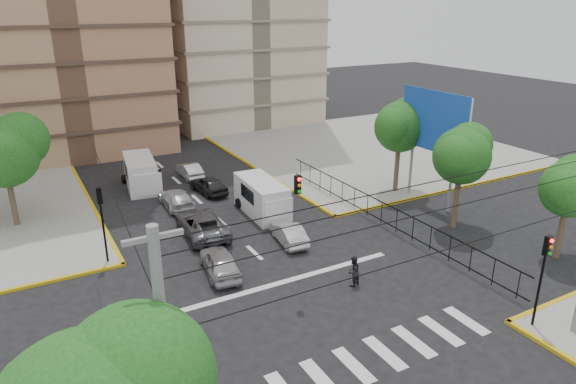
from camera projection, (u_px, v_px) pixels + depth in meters
ground at (297, 292)px, 26.09m from camera, size 160.00×160.00×0.00m
sidewalk_ne at (370, 148)px, 51.58m from camera, size 26.00×26.00×0.15m
crosswalk_stripes at (369, 359)px, 21.17m from camera, size 12.00×2.40×0.01m
stop_line at (286, 281)px, 27.07m from camera, size 13.00×0.40×0.01m
park_fence at (381, 225)px, 33.88m from camera, size 0.10×22.50×1.66m
billboard at (435, 123)px, 35.52m from camera, size 0.36×6.20×8.10m
tree_park_a at (463, 153)px, 31.97m from camera, size 4.41×3.60×6.83m
tree_park_b at (571, 186)px, 28.18m from camera, size 3.92×3.20×5.98m
tree_park_c at (401, 124)px, 38.05m from camera, size 4.65×3.80×7.25m
tree_tudor at (4, 150)px, 31.99m from camera, size 5.39×4.40×7.43m
traffic_light_se at (543, 266)px, 22.17m from camera, size 0.28×0.22×4.40m
traffic_light_nw at (101, 213)px, 27.85m from camera, size 0.28×0.22×4.40m
traffic_light_hanging at (321, 196)px, 22.38m from camera, size 18.00×9.12×0.92m
utility_pole_sw at (168, 384)px, 12.96m from camera, size 1.40×0.28×9.00m
van_right_lane at (263, 199)px, 35.22m from camera, size 2.36×5.42×2.40m
van_left_lane at (141, 174)px, 40.18m from camera, size 2.83×5.67×2.44m
car_silver_front_left at (220, 262)px, 27.62m from camera, size 2.20×4.27×1.39m
car_white_front_right at (289, 233)px, 31.32m from camera, size 1.76×3.84×1.22m
car_grey_mid_left at (202, 224)px, 32.28m from camera, size 2.82×5.49×1.48m
car_silver_rear_left at (176, 198)px, 36.75m from camera, size 1.92×4.49×1.29m
car_darkgrey_mid_right at (209, 185)px, 39.42m from camera, size 2.09×4.14×1.35m
car_white_rear_right at (190, 170)px, 43.01m from camera, size 1.32×3.77×1.24m
pedestrian_crosswalk at (353, 271)px, 26.41m from camera, size 0.97×0.87×1.65m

